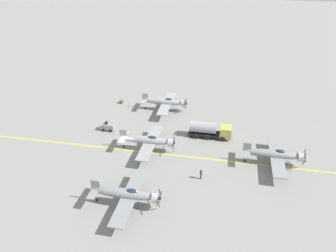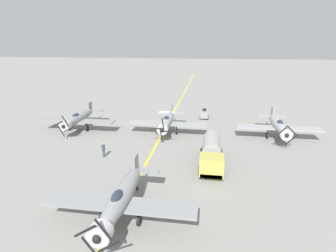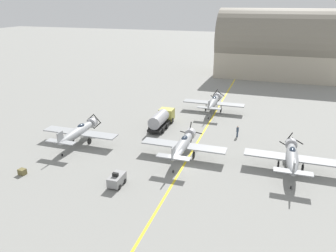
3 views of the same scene
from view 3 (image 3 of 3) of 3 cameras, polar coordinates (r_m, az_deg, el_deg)
ground_plane at (r=43.16m, az=2.24°, el=-7.69°), size 400.00×400.00×0.00m
taxiway_stripe at (r=43.16m, az=2.24°, el=-7.69°), size 0.30×160.00×0.01m
airplane_mid_right at (r=44.98m, az=20.78°, el=-5.04°), size 12.00×9.98×3.65m
airplane_mid_center at (r=45.57m, az=2.62°, el=-3.24°), size 12.00×9.98×3.79m
airplane_mid_left at (r=51.77m, az=-15.30°, el=-0.94°), size 12.00×9.98×3.65m
airplane_far_center at (r=65.13m, az=7.92°, el=4.15°), size 12.00×9.98×3.65m
fuel_tanker at (r=56.76m, az=-1.17°, el=1.25°), size 2.68×8.00×2.98m
tow_tractor at (r=39.98m, az=-8.92°, el=-9.18°), size 1.57×2.60×1.79m
ground_crew_walking at (r=54.05m, az=12.01°, el=-0.85°), size 0.40×0.40×1.83m
supply_crate_by_tanker at (r=45.91m, az=-24.05°, el=-7.29°), size 0.99×0.86×0.74m
hangar at (r=99.71m, az=18.54°, el=12.98°), size 33.12×16.52×18.74m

